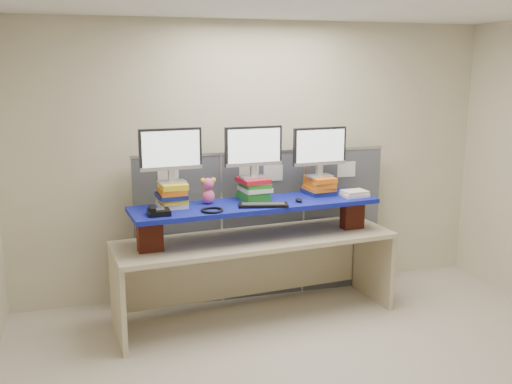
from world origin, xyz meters
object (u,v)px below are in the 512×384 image
object	(u,v)px
keyboard	(263,205)
desk_phone	(158,212)
monitor_center	(254,149)
monitor_left	(171,152)
desk	(256,254)
blue_board	(256,205)
monitor_right	(320,149)

from	to	relation	value
keyboard	desk_phone	bearing A→B (deg)	-164.45
monitor_center	monitor_left	bearing A→B (deg)	180.00
monitor_left	desk	bearing A→B (deg)	-8.99
monitor_center	desk_phone	world-z (taller)	monitor_center
keyboard	desk_phone	distance (m)	0.93
blue_board	keyboard	size ratio (longest dim) A/B	4.95
desk	monitor_left	distance (m)	1.24
desk	desk_phone	distance (m)	1.07
desk	keyboard	bearing A→B (deg)	-87.80
blue_board	monitor_right	bearing A→B (deg)	9.54
keyboard	blue_board	bearing A→B (deg)	110.17
monitor_left	desk_phone	size ratio (longest dim) A/B	2.95
keyboard	desk_phone	size ratio (longest dim) A/B	2.46
keyboard	monitor_center	bearing A→B (deg)	104.56
blue_board	desk_phone	size ratio (longest dim) A/B	12.20
desk	blue_board	world-z (taller)	blue_board
desk	monitor_left	size ratio (longest dim) A/B	4.84
desk	monitor_center	size ratio (longest dim) A/B	4.84
monitor_left	monitor_right	distance (m)	1.46
monitor_right	desk_phone	size ratio (longest dim) A/B	2.95
monitor_left	keyboard	distance (m)	0.94
desk_phone	keyboard	bearing A→B (deg)	1.18
desk	monitor_left	bearing A→B (deg)	171.01
desk	monitor_right	distance (m)	1.18
monitor_center	monitor_right	bearing A→B (deg)	-0.00
blue_board	desk_phone	xyz separation A→B (m)	(-0.91, -0.21, 0.05)
blue_board	monitor_center	world-z (taller)	monitor_center
monitor_center	keyboard	xyz separation A→B (m)	(0.01, -0.28, -0.47)
desk_phone	desk	bearing A→B (deg)	11.03
monitor_left	monitor_center	size ratio (longest dim) A/B	1.00
desk	monitor_center	bearing A→B (deg)	79.11
desk	monitor_left	xyz separation A→B (m)	(-0.76, 0.05, 0.98)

